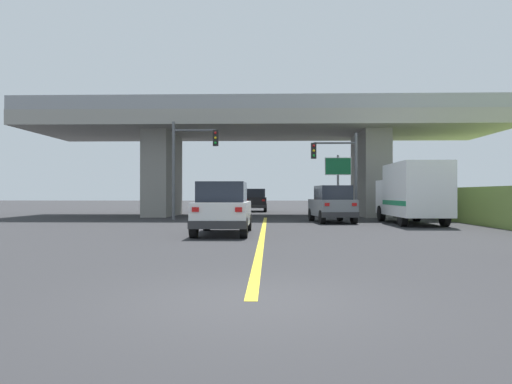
# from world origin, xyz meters

# --- Properties ---
(ground) EXTENTS (160.00, 160.00, 0.00)m
(ground) POSITION_xyz_m (0.00, 27.69, 0.00)
(ground) COLOR #2B2B2D
(overpass_bridge) EXTENTS (32.71, 9.82, 7.75)m
(overpass_bridge) POSITION_xyz_m (0.00, 27.69, 5.46)
(overpass_bridge) COLOR gray
(overpass_bridge) RESTS_ON ground
(lane_divider_stripe) EXTENTS (0.20, 24.92, 0.01)m
(lane_divider_stripe) POSITION_xyz_m (0.00, 12.46, 0.00)
(lane_divider_stripe) COLOR yellow
(lane_divider_stripe) RESTS_ON ground
(suv_lead) EXTENTS (2.04, 4.69, 2.02)m
(suv_lead) POSITION_xyz_m (-1.53, 11.72, 1.02)
(suv_lead) COLOR silver
(suv_lead) RESTS_ON ground
(suv_crossing) EXTENTS (2.31, 4.42, 2.02)m
(suv_crossing) POSITION_xyz_m (3.71, 19.75, 1.01)
(suv_crossing) COLOR slate
(suv_crossing) RESTS_ON ground
(box_truck) EXTENTS (2.33, 6.64, 3.13)m
(box_truck) POSITION_xyz_m (7.66, 18.27, 1.63)
(box_truck) COLOR silver
(box_truck) RESTS_ON ground
(sedan_oncoming) EXTENTS (1.99, 4.79, 2.02)m
(sedan_oncoming) POSITION_xyz_m (-0.97, 36.41, 1.02)
(sedan_oncoming) COLOR black
(sedan_oncoming) RESTS_ON ground
(traffic_signal_nearside) EXTENTS (2.83, 0.36, 5.30)m
(traffic_signal_nearside) POSITION_xyz_m (4.61, 22.77, 3.38)
(traffic_signal_nearside) COLOR #56595E
(traffic_signal_nearside) RESTS_ON ground
(traffic_signal_farside) EXTENTS (2.81, 0.36, 5.96)m
(traffic_signal_farside) POSITION_xyz_m (-4.68, 22.22, 3.83)
(traffic_signal_farside) COLOR #56595E
(traffic_signal_farside) RESTS_ON ground
(highway_sign) EXTENTS (1.71, 0.17, 4.09)m
(highway_sign) POSITION_xyz_m (4.70, 24.44, 3.00)
(highway_sign) COLOR slate
(highway_sign) RESTS_ON ground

